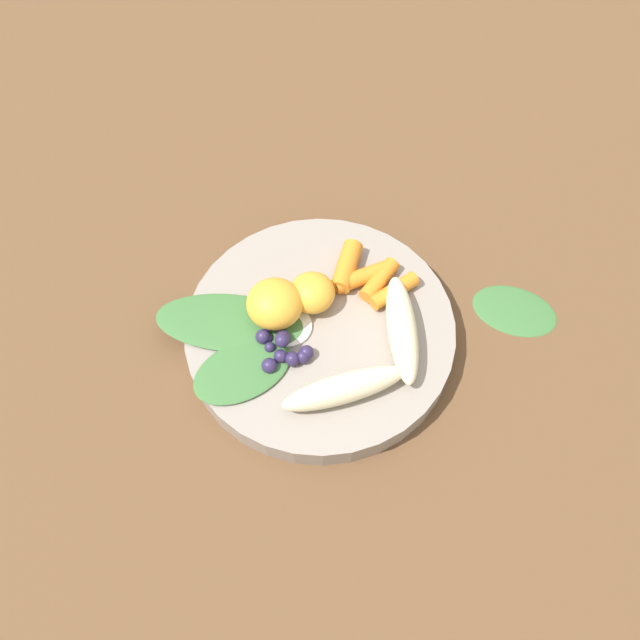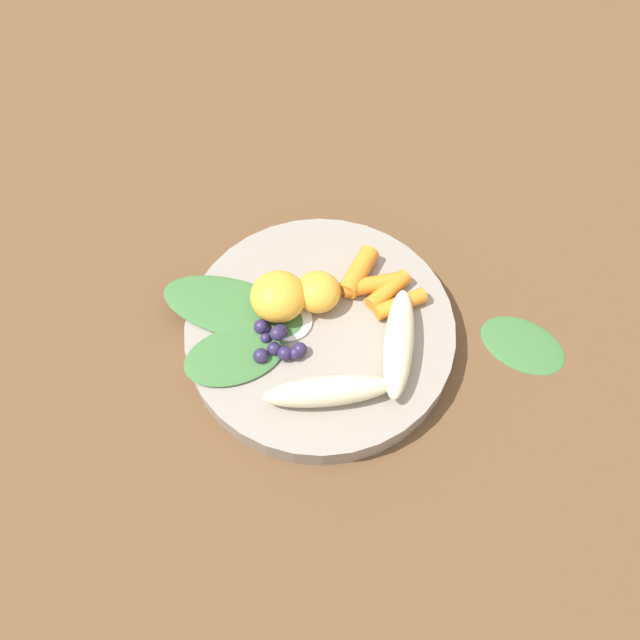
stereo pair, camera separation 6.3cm
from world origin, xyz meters
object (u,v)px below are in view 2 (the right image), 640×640
(orange_segment_near, at_px, (278,296))
(kale_leaf_stray, at_px, (523,344))
(bowl, at_px, (320,332))
(banana_peeled_left, at_px, (399,343))
(banana_peeled_right, at_px, (328,391))

(orange_segment_near, height_order, kale_leaf_stray, orange_segment_near)
(bowl, relative_size, kale_leaf_stray, 3.03)
(banana_peeled_left, distance_m, kale_leaf_stray, 0.13)
(kale_leaf_stray, bearing_deg, orange_segment_near, -155.94)
(orange_segment_near, bearing_deg, kale_leaf_stray, 37.43)
(bowl, height_order, kale_leaf_stray, bowl)
(banana_peeled_left, distance_m, banana_peeled_right, 0.08)
(orange_segment_near, bearing_deg, bowl, 16.94)
(orange_segment_near, xyz_separation_m, kale_leaf_stray, (0.18, 0.14, -0.04))
(banana_peeled_right, bearing_deg, bowl, 89.07)
(banana_peeled_right, bearing_deg, kale_leaf_stray, 13.25)
(bowl, relative_size, banana_peeled_right, 2.25)
(banana_peeled_left, xyz_separation_m, orange_segment_near, (-0.11, -0.04, 0.01))
(banana_peeled_right, xyz_separation_m, orange_segment_near, (-0.10, 0.04, 0.01))
(banana_peeled_left, bearing_deg, orange_segment_near, 75.25)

